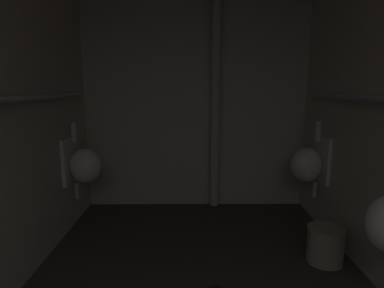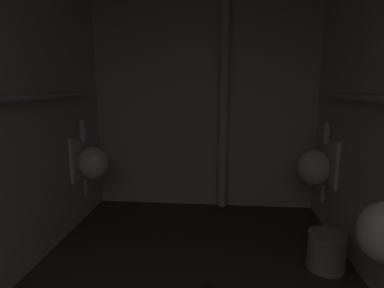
% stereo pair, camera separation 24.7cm
% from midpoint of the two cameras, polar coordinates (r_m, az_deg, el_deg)
% --- Properties ---
extents(wall_back, '(2.57, 0.06, 2.45)m').
position_cam_midpoint_polar(wall_back, '(3.52, 4.28, 8.16)').
color(wall_back, beige).
rests_on(wall_back, ground).
extents(urinal_left_mid, '(0.32, 0.30, 0.76)m').
position_cam_midpoint_polar(urinal_left_mid, '(3.20, -15.81, -3.21)').
color(urinal_left_mid, silver).
extents(urinal_right_far, '(0.32, 0.30, 0.76)m').
position_cam_midpoint_polar(urinal_right_far, '(3.18, 23.81, -3.82)').
color(urinal_right_far, silver).
extents(standpipe_back_wall, '(0.11, 0.11, 2.40)m').
position_cam_midpoint_polar(standpipe_back_wall, '(3.41, 7.87, 8.01)').
color(standpipe_back_wall, beige).
rests_on(standpipe_back_wall, ground).
extents(waste_bin, '(0.28, 0.28, 0.28)m').
position_cam_midpoint_polar(waste_bin, '(2.74, 25.81, -17.23)').
color(waste_bin, '#9E937A').
rests_on(waste_bin, ground).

